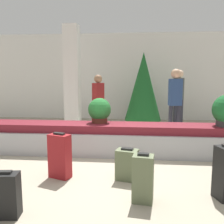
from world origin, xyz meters
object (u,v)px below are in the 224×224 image
object	(u,v)px
suitcase_4	(60,156)
traveler_1	(175,97)
suitcase_0	(127,165)
suitcase_3	(5,195)
traveler_0	(98,98)
traveler_2	(179,92)
decorated_tree	(143,87)
pillar	(72,77)
potted_plant_1	(100,111)
suitcase_1	(143,178)

from	to	relation	value
suitcase_4	traveler_1	xyz separation A→B (m)	(2.21, 2.81, 0.74)
suitcase_4	suitcase_0	bearing A→B (deg)	20.44
suitcase_0	suitcase_3	distance (m)	1.81
suitcase_0	traveler_0	xyz separation A→B (m)	(-0.94, 3.25, 0.75)
suitcase_4	traveler_1	world-z (taller)	traveler_1
suitcase_0	traveler_2	bearing A→B (deg)	84.56
suitcase_3	decorated_tree	bearing A→B (deg)	65.93
suitcase_0	traveler_0	world-z (taller)	traveler_0
suitcase_0	suitcase_4	xyz separation A→B (m)	(-1.07, -0.02, 0.11)
suitcase_3	suitcase_4	distance (m)	1.21
traveler_1	traveler_2	xyz separation A→B (m)	(0.36, 1.58, 0.01)
traveler_0	suitcase_0	bearing A→B (deg)	-128.02
pillar	decorated_tree	xyz separation A→B (m)	(2.26, 0.36, -0.32)
pillar	traveler_1	size ratio (longest dim) A/B	1.77
suitcase_3	decorated_tree	distance (m)	5.98
pillar	traveler_0	bearing A→B (deg)	-41.00
traveler_1	traveler_0	bearing A→B (deg)	154.94
decorated_tree	potted_plant_1	bearing A→B (deg)	-108.71
suitcase_0	decorated_tree	world-z (taller)	decorated_tree
suitcase_0	suitcase_1	world-z (taller)	suitcase_1
traveler_2	suitcase_0	bearing A→B (deg)	-156.96
traveler_0	traveler_1	size ratio (longest dim) A/B	0.92
suitcase_3	potted_plant_1	bearing A→B (deg)	67.80
suitcase_1	suitcase_4	xyz separation A→B (m)	(-1.30, 0.66, 0.04)
suitcase_1	traveler_1	xyz separation A→B (m)	(0.91, 3.48, 0.78)
traveler_1	decorated_tree	world-z (taller)	decorated_tree
suitcase_3	decorated_tree	xyz separation A→B (m)	(1.73, 5.63, 1.02)
decorated_tree	traveler_1	bearing A→B (deg)	-64.79
pillar	potted_plant_1	xyz separation A→B (m)	(1.25, -2.62, -0.71)
traveler_2	potted_plant_1	bearing A→B (deg)	-174.42
traveler_1	decorated_tree	distance (m)	1.83
suitcase_0	traveler_2	size ratio (longest dim) A/B	0.28
decorated_tree	traveler_2	bearing A→B (deg)	-3.39
traveler_2	decorated_tree	distance (m)	1.15
suitcase_3	potted_plant_1	world-z (taller)	potted_plant_1
pillar	potted_plant_1	distance (m)	2.99
pillar	suitcase_0	size ratio (longest dim) A/B	6.24
suitcase_0	suitcase_4	bearing A→B (deg)	-165.67
suitcase_4	potted_plant_1	xyz separation A→B (m)	(0.43, 1.48, 0.53)
traveler_0	traveler_1	distance (m)	2.13
suitcase_3	traveler_2	xyz separation A→B (m)	(2.86, 5.56, 0.84)
suitcase_3	traveler_2	size ratio (longest dim) A/B	0.30
suitcase_1	suitcase_4	distance (m)	1.46
potted_plant_1	suitcase_0	bearing A→B (deg)	-66.31
potted_plant_1	decorated_tree	world-z (taller)	decorated_tree
pillar	suitcase_1	world-z (taller)	pillar
suitcase_0	suitcase_3	world-z (taller)	suitcase_3
pillar	suitcase_1	bearing A→B (deg)	-66.01
suitcase_4	traveler_2	xyz separation A→B (m)	(2.57, 4.39, 0.75)
traveler_0	decorated_tree	xyz separation A→B (m)	(1.30, 1.19, 0.29)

